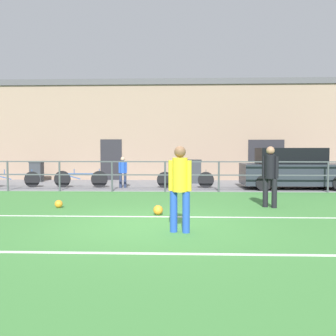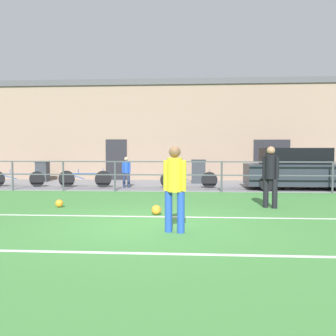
{
  "view_description": "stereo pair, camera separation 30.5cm",
  "coord_description": "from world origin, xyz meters",
  "px_view_note": "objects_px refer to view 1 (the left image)",
  "views": [
    {
      "loc": [
        0.63,
        -7.6,
        1.59
      ],
      "look_at": [
        0.24,
        2.64,
        1.06
      ],
      "focal_mm": 39.06,
      "sensor_mm": 36.0,
      "label": 1
    },
    {
      "loc": [
        0.93,
        -7.58,
        1.59
      ],
      "look_at": [
        0.24,
        2.64,
        1.06
      ],
      "focal_mm": 39.06,
      "sensor_mm": 36.0,
      "label": 2
    }
  ],
  "objects_px": {
    "bicycle_parked_0": "(81,179)",
    "bicycle_parked_4": "(11,179)",
    "spectator_child": "(123,170)",
    "trash_bin_1": "(194,171)",
    "player_goalkeeper": "(270,173)",
    "soccer_ball_match": "(158,210)",
    "parked_car_red": "(294,169)",
    "trash_bin_0": "(37,171)",
    "player_striker": "(180,183)",
    "bicycle_parked_1": "(185,180)",
    "soccer_ball_spare": "(59,204)"
  },
  "relations": [
    {
      "from": "soccer_ball_spare",
      "to": "spectator_child",
      "type": "relative_size",
      "value": 0.17
    },
    {
      "from": "bicycle_parked_1",
      "to": "bicycle_parked_4",
      "type": "height_order",
      "value": "bicycle_parked_1"
    },
    {
      "from": "parked_car_red",
      "to": "bicycle_parked_1",
      "type": "xyz_separation_m",
      "value": [
        -4.33,
        0.07,
        -0.42
      ]
    },
    {
      "from": "bicycle_parked_0",
      "to": "trash_bin_0",
      "type": "xyz_separation_m",
      "value": [
        -2.86,
        2.54,
        0.15
      ]
    },
    {
      "from": "player_striker",
      "to": "spectator_child",
      "type": "distance_m",
      "value": 8.19
    },
    {
      "from": "trash_bin_0",
      "to": "trash_bin_1",
      "type": "relative_size",
      "value": 0.92
    },
    {
      "from": "parked_car_red",
      "to": "trash_bin_0",
      "type": "bearing_deg",
      "value": 167.21
    },
    {
      "from": "soccer_ball_spare",
      "to": "parked_car_red",
      "type": "bearing_deg",
      "value": 32.65
    },
    {
      "from": "player_goalkeeper",
      "to": "bicycle_parked_4",
      "type": "height_order",
      "value": "player_goalkeeper"
    },
    {
      "from": "player_striker",
      "to": "soccer_ball_match",
      "type": "xyz_separation_m",
      "value": [
        -0.54,
        1.84,
        -0.82
      ]
    },
    {
      "from": "player_goalkeeper",
      "to": "trash_bin_1",
      "type": "relative_size",
      "value": 1.53
    },
    {
      "from": "bicycle_parked_1",
      "to": "trash_bin_1",
      "type": "distance_m",
      "value": 2.22
    },
    {
      "from": "trash_bin_0",
      "to": "player_striker",
      "type": "bearing_deg",
      "value": -56.17
    },
    {
      "from": "player_goalkeeper",
      "to": "spectator_child",
      "type": "bearing_deg",
      "value": 167.59
    },
    {
      "from": "bicycle_parked_0",
      "to": "bicycle_parked_1",
      "type": "height_order",
      "value": "bicycle_parked_0"
    },
    {
      "from": "bicycle_parked_0",
      "to": "bicycle_parked_1",
      "type": "bearing_deg",
      "value": 0.0
    },
    {
      "from": "soccer_ball_spare",
      "to": "bicycle_parked_1",
      "type": "distance_m",
      "value": 6.16
    },
    {
      "from": "player_striker",
      "to": "bicycle_parked_1",
      "type": "height_order",
      "value": "player_striker"
    },
    {
      "from": "bicycle_parked_0",
      "to": "bicycle_parked_4",
      "type": "bearing_deg",
      "value": -180.0
    },
    {
      "from": "trash_bin_0",
      "to": "trash_bin_1",
      "type": "height_order",
      "value": "trash_bin_1"
    },
    {
      "from": "spectator_child",
      "to": "trash_bin_1",
      "type": "bearing_deg",
      "value": -148.05
    },
    {
      "from": "spectator_child",
      "to": "trash_bin_1",
      "type": "xyz_separation_m",
      "value": [
        2.98,
        2.2,
        -0.17
      ]
    },
    {
      "from": "parked_car_red",
      "to": "bicycle_parked_0",
      "type": "height_order",
      "value": "parked_car_red"
    },
    {
      "from": "bicycle_parked_4",
      "to": "soccer_ball_match",
      "type": "bearing_deg",
      "value": -42.98
    },
    {
      "from": "player_striker",
      "to": "bicycle_parked_4",
      "type": "distance_m",
      "value": 10.56
    },
    {
      "from": "player_goalkeeper",
      "to": "trash_bin_0",
      "type": "xyz_separation_m",
      "value": [
        -9.42,
        7.32,
        -0.42
      ]
    },
    {
      "from": "spectator_child",
      "to": "parked_car_red",
      "type": "bearing_deg",
      "value": 175.2
    },
    {
      "from": "trash_bin_0",
      "to": "trash_bin_1",
      "type": "bearing_deg",
      "value": -2.82
    },
    {
      "from": "trash_bin_1",
      "to": "soccer_ball_spare",
      "type": "bearing_deg",
      "value": -118.39
    },
    {
      "from": "player_goalkeeper",
      "to": "soccer_ball_match",
      "type": "bearing_deg",
      "value": -124.98
    },
    {
      "from": "player_striker",
      "to": "bicycle_parked_1",
      "type": "bearing_deg",
      "value": 102.73
    },
    {
      "from": "spectator_child",
      "to": "trash_bin_1",
      "type": "height_order",
      "value": "spectator_child"
    },
    {
      "from": "player_striker",
      "to": "bicycle_parked_4",
      "type": "relative_size",
      "value": 0.7
    },
    {
      "from": "player_striker",
      "to": "bicycle_parked_0",
      "type": "xyz_separation_m",
      "value": [
        -4.12,
        7.87,
        -0.56
      ]
    },
    {
      "from": "player_goalkeeper",
      "to": "trash_bin_0",
      "type": "relative_size",
      "value": 1.67
    },
    {
      "from": "trash_bin_1",
      "to": "soccer_ball_match",
      "type": "bearing_deg",
      "value": -97.93
    },
    {
      "from": "player_goalkeeper",
      "to": "soccer_ball_match",
      "type": "distance_m",
      "value": 3.34
    },
    {
      "from": "player_goalkeeper",
      "to": "soccer_ball_match",
      "type": "xyz_separation_m",
      "value": [
        -2.98,
        -1.25,
        -0.83
      ]
    },
    {
      "from": "bicycle_parked_4",
      "to": "player_goalkeeper",
      "type": "bearing_deg",
      "value": -26.84
    },
    {
      "from": "player_striker",
      "to": "trash_bin_0",
      "type": "distance_m",
      "value": 12.54
    },
    {
      "from": "spectator_child",
      "to": "parked_car_red",
      "type": "xyz_separation_m",
      "value": [
        6.88,
        -0.03,
        0.05
      ]
    },
    {
      "from": "player_striker",
      "to": "trash_bin_1",
      "type": "xyz_separation_m",
      "value": [
        0.61,
        10.04,
        -0.37
      ]
    },
    {
      "from": "soccer_ball_match",
      "to": "bicycle_parked_1",
      "type": "relative_size",
      "value": 0.1
    },
    {
      "from": "trash_bin_1",
      "to": "player_goalkeeper",
      "type": "bearing_deg",
      "value": -75.21
    },
    {
      "from": "soccer_ball_match",
      "to": "trash_bin_0",
      "type": "height_order",
      "value": "trash_bin_0"
    },
    {
      "from": "player_goalkeeper",
      "to": "bicycle_parked_0",
      "type": "relative_size",
      "value": 0.75
    },
    {
      "from": "bicycle_parked_4",
      "to": "trash_bin_0",
      "type": "distance_m",
      "value": 2.54
    },
    {
      "from": "spectator_child",
      "to": "bicycle_parked_0",
      "type": "relative_size",
      "value": 0.57
    },
    {
      "from": "bicycle_parked_0",
      "to": "bicycle_parked_4",
      "type": "xyz_separation_m",
      "value": [
        -2.89,
        -0.0,
        -0.01
      ]
    },
    {
      "from": "parked_car_red",
      "to": "trash_bin_0",
      "type": "height_order",
      "value": "parked_car_red"
    }
  ]
}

